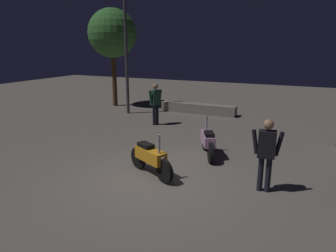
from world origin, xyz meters
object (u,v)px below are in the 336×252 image
object	(u,v)px
person_rider_beside	(155,101)
streetlamp_near	(126,36)
person_bystander_far	(266,149)
motorcycle_pink_parked_left	(208,141)
motorcycle_orange_foreground	(150,158)

from	to	relation	value
person_rider_beside	streetlamp_near	bearing A→B (deg)	-9.24
person_bystander_far	motorcycle_pink_parked_left	bearing A→B (deg)	-138.17
motorcycle_pink_parked_left	streetlamp_near	distance (m)	7.14
streetlamp_near	person_bystander_far	bearing A→B (deg)	-38.59
motorcycle_orange_foreground	person_bystander_far	distance (m)	2.70
motorcycle_orange_foreground	person_rider_beside	distance (m)	4.95
motorcycle_pink_parked_left	person_bystander_far	bearing A→B (deg)	-158.20
person_rider_beside	person_bystander_far	world-z (taller)	person_rider_beside
streetlamp_near	person_rider_beside	bearing A→B (deg)	-32.50
person_rider_beside	person_bystander_far	distance (m)	6.32
motorcycle_orange_foreground	person_rider_beside	world-z (taller)	person_rider_beside
motorcycle_orange_foreground	motorcycle_pink_parked_left	bearing A→B (deg)	92.80
motorcycle_pink_parked_left	person_bystander_far	size ratio (longest dim) A/B	0.95
motorcycle_orange_foreground	streetlamp_near	bearing A→B (deg)	153.54
motorcycle_orange_foreground	person_bystander_far	size ratio (longest dim) A/B	0.95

